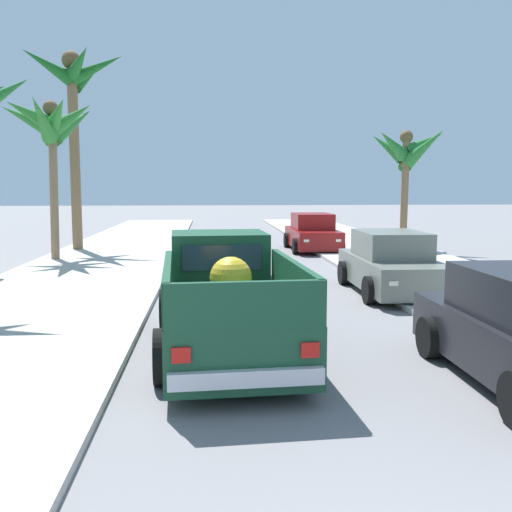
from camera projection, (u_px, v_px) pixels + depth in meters
sidewalk_left at (56, 295)px, 13.55m from camera, size 4.80×60.00×0.12m
sidewalk_right at (468, 289)px, 14.39m from camera, size 4.80×60.00×0.12m
curb_left at (99, 295)px, 13.63m from camera, size 0.16×60.00×0.10m
curb_right at (429, 290)px, 14.30m from camera, size 0.16×60.00×0.10m
pickup_truck at (225, 301)px, 9.26m from camera, size 2.43×5.31×1.80m
car_left_mid at (391, 265)px, 14.08m from camera, size 2.07×4.28×1.54m
car_right_mid at (312, 233)px, 23.55m from camera, size 2.03×4.26×1.54m
palm_tree_left_fore at (50, 125)px, 19.51m from camera, size 3.55×3.98×5.69m
palm_tree_left_mid at (74, 91)px, 22.22m from camera, size 3.92×3.84×7.94m
palm_tree_left_back at (407, 152)px, 23.00m from camera, size 3.09×4.06×5.01m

